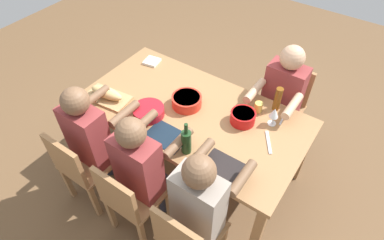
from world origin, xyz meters
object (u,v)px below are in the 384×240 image
object	(u,v)px
diner_near_right	(202,202)
serving_bowl_salad	(148,111)
chair_near_left	(81,166)
chair_near_center	(129,198)
chair_far_right	(284,103)
diner_near_left	(92,135)
cup_far_right	(258,107)
serving_bowl_pasta	(187,100)
bread_loaf	(107,93)
wine_bottle	(186,141)
wine_glass	(274,113)
dining_table	(192,117)
napkin_stack	(152,61)
cutting_board	(108,98)
chair_near_right	(186,237)
serving_bowl_greens	(243,117)
diner_near_center	(142,165)
beer_bottle	(278,99)
diner_far_right	(281,96)

from	to	relation	value
diner_near_right	serving_bowl_salad	distance (m)	0.90
chair_near_left	diner_near_right	xyz separation A→B (m)	(1.06, 0.18, 0.21)
chair_near_center	chair_far_right	bearing A→B (deg)	72.37
diner_near_left	cup_far_right	bearing A→B (deg)	44.39
chair_far_right	serving_bowl_pasta	xyz separation A→B (m)	(-0.61, -0.80, 0.31)
bread_loaf	wine_bottle	world-z (taller)	wine_bottle
wine_glass	cup_far_right	distance (m)	0.19
serving_bowl_pasta	bread_loaf	bearing A→B (deg)	-152.26
dining_table	napkin_stack	size ratio (longest dim) A/B	13.78
cutting_board	napkin_stack	xyz separation A→B (m)	(-0.03, 0.64, 0.00)
chair_far_right	chair_near_center	distance (m)	1.75
chair_near_right	dining_table	bearing A→B (deg)	122.44
napkin_stack	diner_near_right	bearing A→B (deg)	-38.40
serving_bowl_greens	cutting_board	bearing A→B (deg)	-159.06
chair_near_right	diner_near_right	xyz separation A→B (m)	(-0.00, 0.18, 0.21)
diner_near_center	chair_near_right	size ratio (longest dim) A/B	1.41
wine_bottle	napkin_stack	bearing A→B (deg)	142.35
bread_loaf	beer_bottle	bearing A→B (deg)	29.62
chair_far_right	diner_near_center	size ratio (longest dim) A/B	0.71
diner_far_right	bread_loaf	size ratio (longest dim) A/B	3.75
serving_bowl_greens	diner_far_right	bearing A→B (deg)	76.88
chair_near_left	chair_near_right	world-z (taller)	same
chair_far_right	serving_bowl_greens	xyz separation A→B (m)	(-0.12, -0.70, 0.31)
bread_loaf	diner_far_right	bearing A→B (deg)	37.50
dining_table	chair_near_right	bearing A→B (deg)	-57.56
diner_near_center	beer_bottle	distance (m)	1.23
serving_bowl_salad	cup_far_right	size ratio (longest dim) A/B	2.93
serving_bowl_pasta	wine_bottle	distance (m)	0.51
chair_near_left	serving_bowl_salad	bearing A→B (deg)	66.39
diner_near_left	wine_bottle	distance (m)	0.81
chair_far_right	diner_near_center	distance (m)	1.59
chair_far_right	cutting_board	xyz separation A→B (m)	(-1.23, -1.13, 0.27)
diner_near_left	diner_near_right	xyz separation A→B (m)	(1.06, 0.00, 0.00)
beer_bottle	napkin_stack	distance (m)	1.30
diner_far_right	serving_bowl_pasta	bearing A→B (deg)	-134.62
chair_near_right	wine_glass	size ratio (longest dim) A/B	5.12
diner_near_center	serving_bowl_salad	bearing A→B (deg)	123.56
diner_far_right	wine_glass	distance (m)	0.44
wine_glass	serving_bowl_salad	bearing A→B (deg)	-151.15
chair_near_center	napkin_stack	distance (m)	1.41
diner_near_right	wine_bottle	size ratio (longest dim) A/B	4.14
diner_near_right	serving_bowl_greens	distance (m)	0.80
diner_near_left	bread_loaf	size ratio (longest dim) A/B	3.75
chair_near_left	bread_loaf	xyz separation A→B (m)	(-0.17, 0.54, 0.32)
diner_near_center	cup_far_right	distance (m)	1.07
beer_bottle	wine_glass	xyz separation A→B (m)	(0.05, -0.18, 0.01)
serving_bowl_greens	wine_glass	world-z (taller)	wine_glass
cutting_board	wine_bottle	xyz separation A→B (m)	(0.91, -0.09, 0.10)
cutting_board	dining_table	bearing A→B (deg)	22.70
chair_near_center	diner_near_right	xyz separation A→B (m)	(0.53, 0.18, 0.21)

